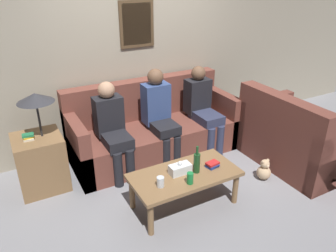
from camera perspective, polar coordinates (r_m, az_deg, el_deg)
ground_plane at (r=4.27m, az=0.72°, el=-7.68°), size 16.00×16.00×0.00m
wall_back at (r=4.59m, az=-5.47°, el=12.41°), size 9.00×0.08×2.60m
couch_main at (r=4.52m, az=-2.61°, el=-0.78°), size 2.26×0.90×0.99m
couch_side at (r=4.55m, az=21.04°, el=-2.38°), size 0.90×1.36×0.99m
coffee_table at (r=3.50m, az=2.90°, el=-8.95°), size 1.15×0.58×0.41m
side_table_with_lamp at (r=4.05m, az=-21.33°, el=-5.11°), size 0.53×0.53×1.16m
wine_bottle at (r=3.44m, az=5.03°, el=-6.34°), size 0.07×0.07×0.31m
drinking_glass at (r=3.25m, az=-1.32°, el=-9.69°), size 0.07×0.07×0.10m
book_stack at (r=3.59m, az=7.75°, el=-6.67°), size 0.15×0.12×0.06m
soda_can at (r=3.29m, az=3.87°, el=-9.06°), size 0.07×0.07×0.12m
tissue_box at (r=3.45m, az=2.12°, el=-7.45°), size 0.23×0.12×0.15m
person_left at (r=4.00m, az=-9.64°, el=-0.08°), size 0.34×0.61×1.16m
person_middle at (r=4.24m, az=-1.45°, el=2.29°), size 0.34×0.59×1.22m
person_right at (r=4.58m, az=6.02°, el=3.51°), size 0.34×0.64×1.16m
teddy_bear at (r=4.21m, az=16.39°, el=-7.44°), size 0.17×0.17×0.27m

